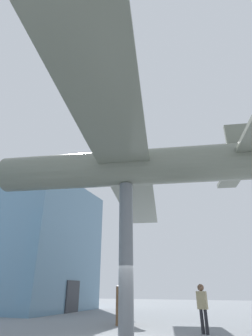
% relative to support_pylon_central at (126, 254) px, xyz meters
% --- Properties ---
extents(glass_pavilion_right, '(9.64, 10.23, 11.13)m').
position_rel_support_pylon_central_xyz_m(glass_pavilion_right, '(9.77, 13.53, 2.31)').
color(glass_pavilion_right, '#60849E').
rests_on(glass_pavilion_right, ground_plane).
extents(support_pylon_central, '(0.58, 0.58, 5.93)m').
position_rel_support_pylon_central_xyz_m(support_pylon_central, '(0.00, 0.00, 0.00)').
color(support_pylon_central, slate).
rests_on(support_pylon_central, ground_plane).
extents(suspended_airplane, '(21.57, 13.74, 2.71)m').
position_rel_support_pylon_central_xyz_m(suspended_airplane, '(-0.05, 0.21, 3.80)').
color(suspended_airplane, slate).
rests_on(suspended_airplane, support_pylon_central).
extents(visitor_person, '(0.31, 0.44, 1.87)m').
position_rel_support_pylon_central_xyz_m(visitor_person, '(2.56, -2.46, -1.87)').
color(visitor_person, '#232328').
rests_on(visitor_person, ground_plane).
extents(info_kiosk, '(0.94, 0.94, 2.01)m').
position_rel_support_pylon_central_xyz_m(info_kiosk, '(4.01, 1.71, -1.93)').
color(info_kiosk, brown).
rests_on(info_kiosk, ground_plane).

